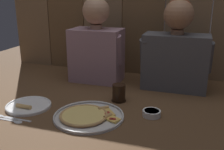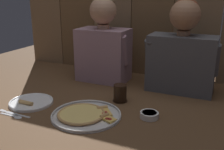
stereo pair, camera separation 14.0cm
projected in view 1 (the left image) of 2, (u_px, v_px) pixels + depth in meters
ground_plane at (111, 114)px, 1.36m from camera, size 3.20×3.20×0.00m
pizza_tray at (88, 115)px, 1.32m from camera, size 0.36×0.36×0.03m
dinner_plate at (28, 106)px, 1.44m from camera, size 0.25×0.25×0.03m
drinking_glass at (119, 93)px, 1.51m from camera, size 0.09×0.09×0.10m
dipping_bowl at (152, 113)px, 1.33m from camera, size 0.09×0.09×0.03m
table_fork at (6, 117)px, 1.32m from camera, size 0.13×0.03×0.01m
table_knife at (17, 119)px, 1.30m from camera, size 0.16×0.02×0.01m
table_spoon at (14, 121)px, 1.28m from camera, size 0.14×0.03×0.01m
diner_left at (97, 43)px, 1.81m from camera, size 0.39×0.22×0.59m
diner_right at (176, 49)px, 1.65m from camera, size 0.44×0.21×0.57m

